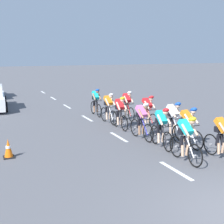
% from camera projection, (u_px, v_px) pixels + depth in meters
% --- Properties ---
extents(lane_markings_centre, '(0.14, 25.60, 0.01)m').
position_uv_depth(lane_markings_centre, '(87.00, 118.00, 16.17)').
color(lane_markings_centre, white).
rests_on(lane_markings_centre, ground).
extents(cyclist_lead, '(0.42, 1.72, 1.56)m').
position_uv_depth(cyclist_lead, '(186.00, 138.00, 9.55)').
color(cyclist_lead, black).
rests_on(cyclist_lead, ground).
extents(cyclist_second, '(0.42, 1.72, 1.56)m').
position_uv_depth(cyclist_second, '(223.00, 136.00, 9.77)').
color(cyclist_second, black).
rests_on(cyclist_second, ground).
extents(cyclist_third, '(0.44, 1.72, 1.56)m').
position_uv_depth(cyclist_third, '(162.00, 127.00, 11.00)').
color(cyclist_third, black).
rests_on(cyclist_third, ground).
extents(cyclist_fourth, '(0.43, 1.72, 1.56)m').
position_uv_depth(cyclist_fourth, '(188.00, 126.00, 11.12)').
color(cyclist_fourth, black).
rests_on(cyclist_fourth, ground).
extents(cyclist_fifth, '(0.43, 1.72, 1.56)m').
position_uv_depth(cyclist_fifth, '(142.00, 120.00, 12.12)').
color(cyclist_fifth, black).
rests_on(cyclist_fifth, ground).
extents(cyclist_sixth, '(0.44, 1.72, 1.56)m').
position_uv_depth(cyclist_sixth, '(173.00, 119.00, 12.28)').
color(cyclist_sixth, black).
rests_on(cyclist_sixth, ground).
extents(cyclist_seventh, '(0.42, 1.72, 1.56)m').
position_uv_depth(cyclist_seventh, '(120.00, 112.00, 13.79)').
color(cyclist_seventh, black).
rests_on(cyclist_seventh, ground).
extents(cyclist_eighth, '(0.44, 1.72, 1.56)m').
position_uv_depth(cyclist_eighth, '(148.00, 111.00, 14.12)').
color(cyclist_eighth, black).
rests_on(cyclist_eighth, ground).
extents(cyclist_ninth, '(0.44, 1.72, 1.56)m').
position_uv_depth(cyclist_ninth, '(109.00, 108.00, 14.89)').
color(cyclist_ninth, black).
rests_on(cyclist_ninth, ground).
extents(cyclist_tenth, '(0.42, 1.72, 1.56)m').
position_uv_depth(cyclist_tenth, '(127.00, 105.00, 15.73)').
color(cyclist_tenth, black).
rests_on(cyclist_tenth, ground).
extents(cyclist_eleventh, '(0.42, 1.72, 1.56)m').
position_uv_depth(cyclist_eleventh, '(96.00, 102.00, 16.73)').
color(cyclist_eleventh, black).
rests_on(cyclist_eleventh, ground).
extents(traffic_cone_near, '(0.36, 0.36, 0.64)m').
position_uv_depth(traffic_cone_near, '(8.00, 149.00, 10.03)').
color(traffic_cone_near, black).
rests_on(traffic_cone_near, ground).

